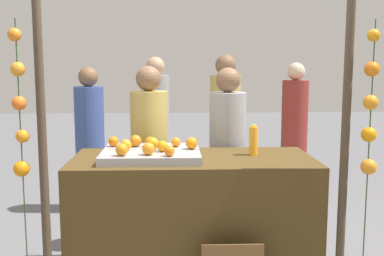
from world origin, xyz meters
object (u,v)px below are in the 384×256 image
object	(u,v)px
orange_1	(150,142)
vendor_right	(227,164)
juice_bottle	(253,141)
vendor_left	(149,164)
orange_0	(148,149)
stall_counter	(193,218)

from	to	relation	value
orange_1	vendor_right	size ratio (longest dim) A/B	0.05
juice_bottle	vendor_left	xyz separation A→B (m)	(-0.82, 0.55, -0.30)
orange_0	juice_bottle	bearing A→B (deg)	18.89
stall_counter	vendor_left	xyz separation A→B (m)	(-0.36, 0.62, 0.28)
orange_1	vendor_left	world-z (taller)	vendor_left
vendor_left	stall_counter	bearing A→B (deg)	-60.11
juice_bottle	vendor_right	world-z (taller)	vendor_right
orange_0	vendor_left	size ratio (longest dim) A/B	0.06
vendor_right	orange_0	bearing A→B (deg)	-128.62
orange_0	juice_bottle	world-z (taller)	juice_bottle
orange_1	vendor_left	xyz separation A→B (m)	(-0.03, 0.50, -0.28)
orange_0	vendor_right	distance (m)	1.08
juice_bottle	vendor_left	distance (m)	1.03
stall_counter	vendor_right	bearing A→B (deg)	61.81
orange_0	orange_1	distance (m)	0.32
stall_counter	vendor_left	distance (m)	0.77
juice_bottle	orange_0	bearing A→B (deg)	-161.11
orange_0	juice_bottle	size ratio (longest dim) A/B	0.38
stall_counter	juice_bottle	world-z (taller)	juice_bottle
stall_counter	orange_1	world-z (taller)	orange_1
juice_bottle	vendor_left	bearing A→B (deg)	146.36
juice_bottle	vendor_left	size ratio (longest dim) A/B	0.15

